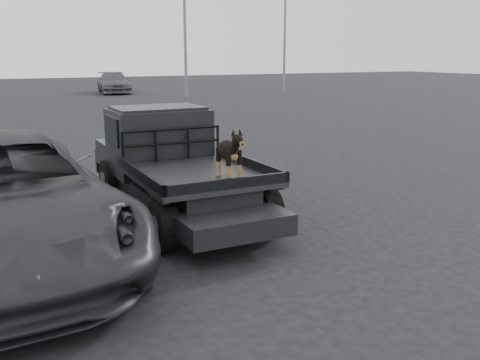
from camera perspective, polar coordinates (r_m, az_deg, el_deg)
name	(u,v)px	position (r m, az deg, el deg)	size (l,w,h in m)	color
ground	(281,246)	(7.92, 4.36, -7.06)	(120.00, 120.00, 0.00)	black
flatbed_ute	(177,188)	(9.45, -6.71, -0.83)	(2.00, 5.40, 0.92)	black
ute_cab	(158,130)	(10.16, -8.70, 5.28)	(1.72, 1.30, 0.88)	black
headache_rack	(172,145)	(9.48, -7.25, 3.75)	(1.80, 0.08, 0.55)	black
dog	(229,154)	(8.02, -1.23, 2.80)	(0.32, 0.60, 0.74)	black
distant_car_b	(114,83)	(39.90, -13.31, 10.08)	(2.07, 5.09, 1.48)	#4F4F54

